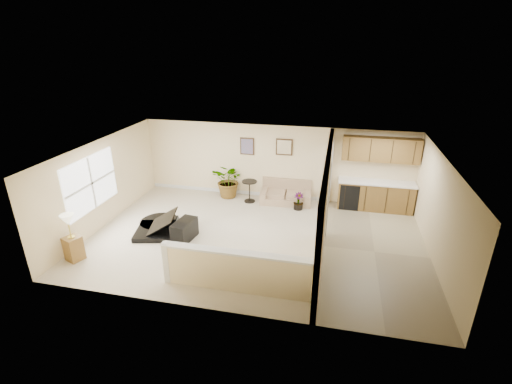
% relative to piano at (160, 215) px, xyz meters
% --- Properties ---
extents(floor, '(9.00, 9.00, 0.00)m').
position_rel_piano_xyz_m(floor, '(2.72, 0.15, -0.52)').
color(floor, '#BDAB93').
rests_on(floor, ground).
extents(back_wall, '(9.00, 0.04, 2.50)m').
position_rel_piano_xyz_m(back_wall, '(2.72, 3.15, 0.73)').
color(back_wall, beige).
rests_on(back_wall, floor).
extents(front_wall, '(9.00, 0.04, 2.50)m').
position_rel_piano_xyz_m(front_wall, '(2.72, -2.85, 0.73)').
color(front_wall, beige).
rests_on(front_wall, floor).
extents(left_wall, '(0.04, 6.00, 2.50)m').
position_rel_piano_xyz_m(left_wall, '(-1.78, 0.15, 0.73)').
color(left_wall, beige).
rests_on(left_wall, floor).
extents(right_wall, '(0.04, 6.00, 2.50)m').
position_rel_piano_xyz_m(right_wall, '(7.22, 0.15, 0.73)').
color(right_wall, beige).
rests_on(right_wall, floor).
extents(ceiling, '(9.00, 6.00, 0.04)m').
position_rel_piano_xyz_m(ceiling, '(2.72, 0.15, 1.98)').
color(ceiling, silver).
rests_on(ceiling, back_wall).
extents(kitchen_vinyl, '(2.70, 6.00, 0.01)m').
position_rel_piano_xyz_m(kitchen_vinyl, '(5.87, 0.15, -0.52)').
color(kitchen_vinyl, '#9A8D68').
rests_on(kitchen_vinyl, floor).
extents(interior_partition, '(0.18, 5.99, 2.50)m').
position_rel_piano_xyz_m(interior_partition, '(4.52, 0.41, 0.70)').
color(interior_partition, beige).
rests_on(interior_partition, floor).
extents(pony_half_wall, '(3.42, 0.22, 1.00)m').
position_rel_piano_xyz_m(pony_half_wall, '(2.80, -2.15, -0.00)').
color(pony_half_wall, beige).
rests_on(pony_half_wall, floor).
extents(left_window, '(0.05, 2.15, 1.45)m').
position_rel_piano_xyz_m(left_window, '(-1.77, -0.35, 0.93)').
color(left_window, white).
rests_on(left_window, left_wall).
extents(wall_art_left, '(0.48, 0.04, 0.58)m').
position_rel_piano_xyz_m(wall_art_left, '(1.77, 3.12, 1.23)').
color(wall_art_left, '#3A2715').
rests_on(wall_art_left, back_wall).
extents(wall_mirror, '(0.55, 0.04, 0.55)m').
position_rel_piano_xyz_m(wall_mirror, '(3.02, 3.12, 1.28)').
color(wall_mirror, '#3A2715').
rests_on(wall_mirror, back_wall).
extents(kitchen_cabinets, '(2.36, 0.65, 2.33)m').
position_rel_piano_xyz_m(kitchen_cabinets, '(5.91, 2.89, 0.35)').
color(kitchen_cabinets, brown).
rests_on(kitchen_cabinets, floor).
extents(piano, '(1.75, 1.76, 1.25)m').
position_rel_piano_xyz_m(piano, '(0.00, 0.00, 0.00)').
color(piano, black).
rests_on(piano, floor).
extents(piano_bench, '(0.53, 0.87, 0.55)m').
position_rel_piano_xyz_m(piano_bench, '(0.85, -0.30, -0.25)').
color(piano_bench, black).
rests_on(piano_bench, floor).
extents(loveseat, '(1.72, 1.04, 0.95)m').
position_rel_piano_xyz_m(loveseat, '(3.17, 2.86, -0.16)').
color(loveseat, tan).
rests_on(loveseat, floor).
extents(accent_table, '(0.51, 0.51, 0.74)m').
position_rel_piano_xyz_m(accent_table, '(1.98, 2.56, -0.05)').
color(accent_table, black).
rests_on(accent_table, floor).
extents(palm_plant, '(1.30, 1.19, 1.22)m').
position_rel_piano_xyz_m(palm_plant, '(1.22, 2.79, 0.08)').
color(palm_plant, black).
rests_on(palm_plant, floor).
extents(small_plant, '(0.36, 0.36, 0.56)m').
position_rel_piano_xyz_m(small_plant, '(3.64, 2.31, -0.28)').
color(small_plant, black).
rests_on(small_plant, floor).
extents(lamp_stand, '(0.47, 0.47, 1.23)m').
position_rel_piano_xyz_m(lamp_stand, '(-1.43, -1.82, 0.00)').
color(lamp_stand, brown).
rests_on(lamp_stand, floor).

